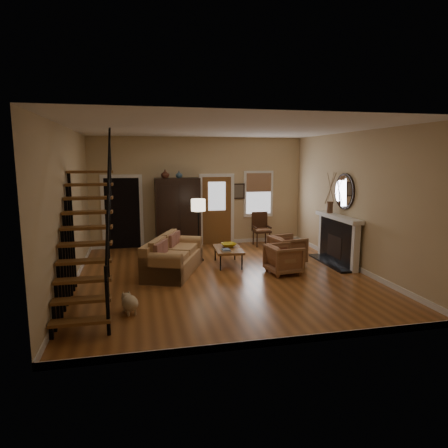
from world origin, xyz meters
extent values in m
plane|color=#975626|center=(0.00, 0.00, 0.00)|extent=(7.00, 7.00, 0.00)
plane|color=white|center=(0.00, 0.00, 3.30)|extent=(7.00, 7.00, 0.00)
cube|color=#CDB284|center=(0.00, 3.50, 1.65)|extent=(6.50, 0.04, 3.30)
cube|color=#CDB284|center=(-3.25, 0.00, 1.65)|extent=(0.04, 7.00, 3.30)
cube|color=#CDB284|center=(3.25, 0.00, 1.65)|extent=(0.04, 7.00, 3.30)
cube|color=black|center=(-2.30, 3.65, 1.05)|extent=(1.00, 0.36, 2.10)
cube|color=brown|center=(0.55, 3.48, 1.05)|extent=(0.90, 0.06, 2.10)
cube|color=silver|center=(1.90, 3.47, 1.55)|extent=(0.96, 0.06, 1.46)
cube|color=black|center=(3.13, 0.50, 0.57)|extent=(0.24, 1.60, 1.15)
cube|color=white|center=(3.07, 0.50, 1.20)|extent=(0.30, 1.95, 0.10)
cylinder|color=silver|center=(3.20, 0.50, 1.85)|extent=(0.05, 0.90, 0.90)
imported|color=#4C2619|center=(-1.05, 3.05, 2.22)|extent=(0.24, 0.24, 0.25)
imported|color=#334C60|center=(-0.65, 3.05, 2.21)|extent=(0.20, 0.20, 0.21)
imported|color=gold|center=(0.38, 1.11, 0.48)|extent=(0.39, 0.39, 0.09)
imported|color=brown|center=(1.43, -0.05, 0.34)|extent=(0.83, 0.82, 0.69)
imported|color=brown|center=(1.84, 0.76, 0.36)|extent=(0.91, 0.89, 0.72)
camera|label=1|loc=(-1.89, -8.59, 2.68)|focal=32.00mm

